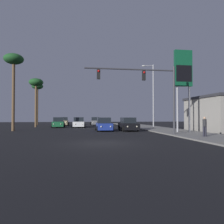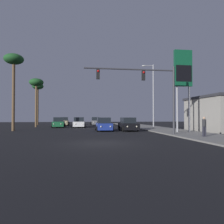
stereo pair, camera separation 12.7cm
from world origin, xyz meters
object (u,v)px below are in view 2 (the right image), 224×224
Objects in this scene: car_tan at (64,122)px; car_white at (79,123)px; palm_tree_mid at (36,85)px; car_black at (128,125)px; car_grey at (96,121)px; car_green at (59,123)px; palm_tree_near at (14,64)px; car_blue at (104,125)px; traffic_light_mast at (148,85)px; gas_station_sign at (183,73)px; street_lamp at (152,93)px; pedestrian_on_sidewalk at (204,126)px; palm_tree_far at (38,89)px.

car_tan is 9.36m from car_white.
palm_tree_mid is (-4.19, -6.93, 6.48)m from car_tan.
car_black is at bearing -41.00° from palm_tree_mid.
car_green is at bearing 54.10° from car_grey.
car_grey is 0.45× the size of palm_tree_near.
car_grey is at bearing -83.98° from car_black.
car_blue is 1.00× the size of car_green.
car_blue is at bearing 106.92° from car_tan.
palm_tree_near is (-14.31, 1.73, 7.67)m from car_black.
traffic_light_mast is (9.89, -17.63, 4.03)m from car_green.
car_green is 0.48× the size of gas_station_sign.
traffic_light_mast is 0.96× the size of street_lamp.
traffic_light_mast is 6.16m from pedestrian_on_sidewalk.
car_tan is at bearing 110.38° from traffic_light_mast.
car_white is 10.28m from car_grey.
car_black is at bearing 114.56° from car_tan.
traffic_light_mast is 17.52m from palm_tree_near.
car_blue is 9.95m from car_white.
car_grey is 0.50× the size of traffic_light_mast.
car_white is 18.68m from traffic_light_mast.
car_blue is 0.52× the size of palm_tree_mid.
car_blue is 0.45× the size of palm_tree_near.
palm_tree_mid is (-3.91, 1.30, 6.48)m from car_green.
street_lamp is at bearing 68.85° from traffic_light_mast.
palm_tree_near is (-4.73, -8.70, 7.67)m from car_green.
traffic_light_mast is (3.37, -7.59, 4.03)m from car_blue.
car_black is at bearing 131.04° from car_green.
car_green is at bearing -63.95° from palm_tree_far.
palm_tree_far is (-15.10, 21.73, 7.06)m from car_black.
pedestrian_on_sidewalk is (13.58, -28.71, 0.27)m from car_tan.
palm_tree_mid is (0.82, 10.00, -1.19)m from palm_tree_near.
palm_tree_mid reaches higher than car_tan.
palm_tree_near is 10.10m from palm_tree_mid.
car_black is at bearing 173.95° from car_blue.
palm_tree_near is (-19.48, 6.25, 1.81)m from gas_station_sign.
street_lamp is (7.10, 2.04, 4.36)m from car_blue.
palm_tree_far is at bearing -65.48° from car_green.
palm_tree_near reaches higher than pedestrian_on_sidewalk.
car_white is at bearing -53.25° from palm_tree_far.
car_tan is 10.37m from palm_tree_mid.
car_blue is at bearing 121.45° from car_green.
street_lamp is 7.20m from gas_station_sign.
car_white is at bearing 45.00° from palm_tree_near.
car_grey is at bearing -174.53° from car_tan.
car_white is (-6.21, 9.82, 0.00)m from car_black.
gas_station_sign reaches higher than car_black.
palm_tree_mid is (-7.28, 1.90, 6.48)m from car_white.
palm_tree_mid reaches higher than traffic_light_mast.
traffic_light_mast is at bearing -53.91° from palm_tree_mid.
palm_tree_near reaches higher than car_green.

